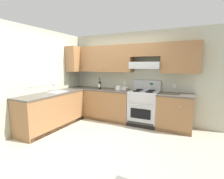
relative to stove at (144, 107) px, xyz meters
The scene contains 9 objects.
ground_plane 1.58m from the stove, 123.40° to the right, with size 7.04×7.04×0.00m, color #B2AA99.
wall_back 1.12m from the stove, 147.20° to the left, with size 4.68×0.57×2.55m.
wall_left 2.76m from the stove, 157.00° to the right, with size 0.47×4.00×2.55m.
counter_back_run 0.72m from the stove, behind, with size 3.60×0.65×0.91m.
counter_left_run 2.42m from the stove, 148.79° to the right, with size 0.63×1.91×1.13m.
stove is the anchor object (origin of this frame).
wine_bottle 1.45m from the stove, behind, with size 0.07×0.08×0.35m.
bowl 0.84m from the stove, behind, with size 0.32×0.21×0.07m.
paper_towel_roll 0.89m from the stove, behind, with size 0.11×0.11×0.12m.
Camera 1 is at (2.06, -3.13, 1.63)m, focal length 27.10 mm.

